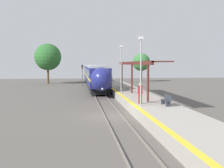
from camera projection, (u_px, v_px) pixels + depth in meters
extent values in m
plane|color=#56514C|center=(113.00, 116.00, 22.96)|extent=(120.00, 120.00, 0.00)
cube|color=slate|center=(104.00, 116.00, 22.87)|extent=(0.08, 90.00, 0.15)
cube|color=slate|center=(122.00, 115.00, 23.04)|extent=(0.08, 90.00, 0.15)
cube|color=black|center=(96.00, 86.00, 45.31)|extent=(2.50, 17.49, 0.83)
cube|color=navy|center=(96.00, 81.00, 45.24)|extent=(2.84, 19.02, 0.93)
cube|color=yellow|center=(96.00, 77.00, 45.20)|extent=(2.85, 19.02, 0.32)
cube|color=navy|center=(96.00, 72.00, 45.14)|extent=(2.84, 19.02, 1.42)
cube|color=black|center=(96.00, 72.00, 45.14)|extent=(2.87, 17.49, 0.78)
cube|color=#9E9EA3|center=(96.00, 66.00, 45.07)|extent=(2.56, 19.02, 0.30)
cylinder|color=black|center=(94.00, 92.00, 38.31)|extent=(0.12, 0.91, 0.91)
cylinder|color=black|center=(105.00, 92.00, 38.47)|extent=(0.12, 0.91, 0.91)
cylinder|color=black|center=(93.00, 90.00, 40.49)|extent=(0.12, 0.91, 0.91)
cylinder|color=black|center=(103.00, 90.00, 40.65)|extent=(0.12, 0.91, 0.91)
cylinder|color=black|center=(91.00, 85.00, 49.99)|extent=(0.12, 0.91, 0.91)
cylinder|color=black|center=(99.00, 85.00, 50.16)|extent=(0.12, 0.91, 0.91)
cylinder|color=black|center=(90.00, 84.00, 52.17)|extent=(0.12, 0.91, 0.91)
cylinder|color=black|center=(98.00, 84.00, 52.33)|extent=(0.12, 0.91, 0.91)
ellipsoid|color=navy|center=(101.00, 79.00, 34.71)|extent=(2.73, 3.18, 2.94)
ellipsoid|color=black|center=(102.00, 76.00, 34.28)|extent=(1.99, 1.86, 1.50)
sphere|color=#F9F4CC|center=(102.00, 89.00, 33.61)|extent=(0.24, 0.24, 0.24)
cube|color=black|center=(91.00, 80.00, 64.94)|extent=(2.50, 17.49, 0.83)
cube|color=navy|center=(91.00, 76.00, 64.88)|extent=(2.84, 19.02, 0.93)
cube|color=yellow|center=(91.00, 73.00, 64.83)|extent=(2.85, 19.02, 0.32)
cube|color=navy|center=(91.00, 69.00, 64.77)|extent=(2.84, 19.02, 1.42)
cube|color=black|center=(91.00, 70.00, 64.77)|extent=(2.87, 17.49, 0.78)
cube|color=#9E9EA3|center=(91.00, 66.00, 64.71)|extent=(2.56, 19.02, 0.30)
cylinder|color=black|center=(89.00, 82.00, 57.94)|extent=(0.12, 0.91, 0.91)
cylinder|color=black|center=(96.00, 82.00, 58.11)|extent=(0.12, 0.91, 0.91)
cylinder|color=black|center=(89.00, 82.00, 60.12)|extent=(0.12, 0.91, 0.91)
cylinder|color=black|center=(96.00, 82.00, 60.29)|extent=(0.12, 0.91, 0.91)
cylinder|color=black|center=(88.00, 79.00, 69.62)|extent=(0.12, 0.91, 0.91)
cylinder|color=black|center=(93.00, 79.00, 69.79)|extent=(0.12, 0.91, 0.91)
cylinder|color=black|center=(87.00, 79.00, 71.80)|extent=(0.12, 0.91, 0.91)
cylinder|color=black|center=(93.00, 79.00, 71.97)|extent=(0.12, 0.91, 0.91)
cube|color=#9E998E|center=(157.00, 110.00, 23.35)|extent=(4.06, 64.00, 0.86)
cube|color=yellow|center=(135.00, 106.00, 23.11)|extent=(0.40, 64.00, 0.01)
cube|color=#2D333D|center=(168.00, 104.00, 22.52)|extent=(0.36, 0.06, 0.42)
cube|color=#2D333D|center=(163.00, 102.00, 23.83)|extent=(0.36, 0.06, 0.42)
cube|color=#2D333D|center=(166.00, 100.00, 23.16)|extent=(0.44, 1.76, 0.03)
cube|color=#2D333D|center=(168.00, 97.00, 23.16)|extent=(0.04, 1.76, 0.44)
cube|color=maroon|center=(140.00, 99.00, 24.07)|extent=(0.28, 0.20, 0.87)
cube|color=maroon|center=(140.00, 90.00, 24.01)|extent=(0.36, 0.22, 0.69)
sphere|color=tan|center=(140.00, 84.00, 23.98)|extent=(0.24, 0.24, 0.24)
cylinder|color=#59595E|center=(82.00, 78.00, 52.63)|extent=(0.14, 0.14, 3.42)
cube|color=black|center=(82.00, 67.00, 52.48)|extent=(0.28, 0.20, 0.70)
sphere|color=black|center=(82.00, 66.00, 52.36)|extent=(0.14, 0.14, 0.14)
sphere|color=red|center=(82.00, 68.00, 52.39)|extent=(0.14, 0.14, 0.14)
cylinder|color=#9E9EA3|center=(141.00, 73.00, 22.77)|extent=(0.12, 0.12, 5.40)
cube|color=silver|center=(141.00, 38.00, 22.57)|extent=(0.36, 0.20, 0.24)
cylinder|color=#9E9EA3|center=(121.00, 70.00, 33.41)|extent=(0.12, 0.12, 5.40)
cube|color=silver|center=(121.00, 46.00, 33.21)|extent=(0.36, 0.20, 0.24)
cylinder|color=#511E19|center=(148.00, 83.00, 25.19)|extent=(0.20, 0.20, 3.42)
cylinder|color=#511E19|center=(132.00, 79.00, 32.93)|extent=(0.20, 0.20, 3.42)
cylinder|color=#511E19|center=(122.00, 76.00, 40.66)|extent=(0.20, 0.20, 3.42)
cube|color=#511E19|center=(132.00, 63.00, 32.80)|extent=(0.24, 18.61, 0.36)
cube|color=#511E19|center=(139.00, 62.00, 32.89)|extent=(2.00, 18.61, 0.10)
cylinder|color=brown|center=(48.00, 76.00, 60.04)|extent=(0.44, 0.44, 3.47)
sphere|color=#286028|center=(48.00, 57.00, 59.75)|extent=(5.69, 5.69, 5.69)
cylinder|color=brown|center=(141.00, 75.00, 67.26)|extent=(0.44, 0.44, 3.00)
sphere|color=#337033|center=(141.00, 62.00, 67.03)|extent=(4.20, 4.20, 4.20)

